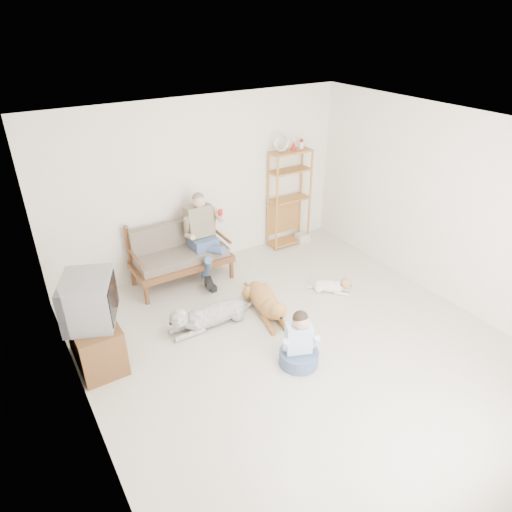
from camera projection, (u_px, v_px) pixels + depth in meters
floor at (303, 351)px, 5.73m from camera, size 5.50×5.50×0.00m
ceiling at (317, 136)px, 4.43m from camera, size 5.50×5.50×0.00m
wall_back at (201, 185)px, 7.13m from camera, size 5.00×0.00×5.00m
wall_left at (78, 331)px, 3.93m from camera, size 0.00×5.50×5.50m
wall_right at (454, 211)px, 6.24m from camera, size 0.00×5.50×5.50m
loveseat at (179, 252)px, 7.01m from camera, size 1.50×0.71×0.95m
man at (205, 244)px, 6.91m from camera, size 0.53×0.76×1.23m
etagere at (289, 198)px, 7.93m from camera, size 0.76×0.33×2.01m
book_stack at (303, 237)px, 8.38m from camera, size 0.24×0.17×0.15m
tv_stand at (95, 341)px, 5.44m from camera, size 0.51×0.90×0.60m
crt_tv at (89, 300)px, 5.17m from camera, size 0.75×0.83×0.56m
wall_outlet at (132, 265)px, 7.05m from camera, size 0.12×0.02×0.08m
golden_retriever at (267, 303)px, 6.38m from camera, size 0.51×1.34×0.41m
shaggy_dog at (207, 316)px, 6.11m from camera, size 1.38×0.34×0.41m
terrier at (334, 286)px, 6.87m from camera, size 0.53×0.54×0.26m
child at (299, 345)px, 5.42m from camera, size 0.48×0.48×0.76m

